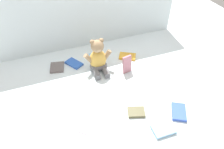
{
  "coord_description": "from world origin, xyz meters",
  "views": [
    {
      "loc": [
        -0.37,
        -1.05,
        1.0
      ],
      "look_at": [
        -0.01,
        -0.1,
        0.1
      ],
      "focal_mm": 33.42,
      "sensor_mm": 36.0,
      "label": 1
    }
  ],
  "objects_px": {
    "book_case_0": "(83,93)",
    "book_case_6": "(87,124)",
    "book_case_5": "(57,67)",
    "book_case_4": "(136,112)",
    "book_case_3": "(127,64)",
    "book_case_8": "(74,63)",
    "book_case_2": "(163,129)",
    "book_case_1": "(127,56)",
    "book_case_9": "(179,112)",
    "teddy_bear": "(98,59)",
    "book_case_7": "(95,57)"
  },
  "relations": [
    {
      "from": "book_case_0",
      "to": "book_case_6",
      "type": "xyz_separation_m",
      "value": [
        -0.04,
        -0.25,
        -0.0
      ]
    },
    {
      "from": "book_case_5",
      "to": "book_case_4",
      "type": "bearing_deg",
      "value": -45.38
    },
    {
      "from": "book_case_3",
      "to": "book_case_8",
      "type": "relative_size",
      "value": 1.02
    },
    {
      "from": "book_case_2",
      "to": "book_case_3",
      "type": "height_order",
      "value": "book_case_3"
    },
    {
      "from": "book_case_1",
      "to": "book_case_9",
      "type": "xyz_separation_m",
      "value": [
        0.07,
        -0.62,
        0.0
      ]
    },
    {
      "from": "teddy_bear",
      "to": "book_case_8",
      "type": "relative_size",
      "value": 1.92
    },
    {
      "from": "book_case_3",
      "to": "book_case_5",
      "type": "relative_size",
      "value": 1.14
    },
    {
      "from": "book_case_0",
      "to": "book_case_3",
      "type": "bearing_deg",
      "value": 106.1
    },
    {
      "from": "book_case_6",
      "to": "book_case_7",
      "type": "xyz_separation_m",
      "value": [
        0.23,
        0.59,
        0.0
      ]
    },
    {
      "from": "teddy_bear",
      "to": "book_case_7",
      "type": "height_order",
      "value": "teddy_bear"
    },
    {
      "from": "book_case_4",
      "to": "book_case_6",
      "type": "xyz_separation_m",
      "value": [
        -0.3,
        0.02,
        -0.0
      ]
    },
    {
      "from": "book_case_5",
      "to": "book_case_9",
      "type": "height_order",
      "value": "book_case_9"
    },
    {
      "from": "teddy_bear",
      "to": "book_case_3",
      "type": "height_order",
      "value": "teddy_bear"
    },
    {
      "from": "book_case_8",
      "to": "book_case_9",
      "type": "height_order",
      "value": "book_case_9"
    },
    {
      "from": "book_case_0",
      "to": "book_case_7",
      "type": "xyz_separation_m",
      "value": [
        0.19,
        0.34,
        0.0
      ]
    },
    {
      "from": "book_case_4",
      "to": "book_case_8",
      "type": "relative_size",
      "value": 0.77
    },
    {
      "from": "book_case_9",
      "to": "teddy_bear",
      "type": "bearing_deg",
      "value": 150.17
    },
    {
      "from": "book_case_4",
      "to": "book_case_8",
      "type": "height_order",
      "value": "book_case_4"
    },
    {
      "from": "book_case_2",
      "to": "book_case_7",
      "type": "bearing_deg",
      "value": -166.79
    },
    {
      "from": "teddy_bear",
      "to": "book_case_0",
      "type": "bearing_deg",
      "value": -128.14
    },
    {
      "from": "book_case_2",
      "to": "book_case_9",
      "type": "relative_size",
      "value": 0.95
    },
    {
      "from": "book_case_5",
      "to": "book_case_7",
      "type": "height_order",
      "value": "book_case_5"
    },
    {
      "from": "book_case_4",
      "to": "book_case_9",
      "type": "distance_m",
      "value": 0.25
    },
    {
      "from": "teddy_bear",
      "to": "book_case_2",
      "type": "height_order",
      "value": "teddy_bear"
    },
    {
      "from": "book_case_2",
      "to": "teddy_bear",
      "type": "bearing_deg",
      "value": -162.85
    },
    {
      "from": "book_case_9",
      "to": "book_case_7",
      "type": "bearing_deg",
      "value": 143.72
    },
    {
      "from": "book_case_1",
      "to": "book_case_3",
      "type": "height_order",
      "value": "book_case_3"
    },
    {
      "from": "book_case_1",
      "to": "book_case_6",
      "type": "bearing_deg",
      "value": -13.55
    },
    {
      "from": "book_case_1",
      "to": "book_case_4",
      "type": "bearing_deg",
      "value": 11.28
    },
    {
      "from": "book_case_0",
      "to": "book_case_1",
      "type": "distance_m",
      "value": 0.5
    },
    {
      "from": "book_case_1",
      "to": "teddy_bear",
      "type": "bearing_deg",
      "value": -48.39
    },
    {
      "from": "book_case_2",
      "to": "book_case_8",
      "type": "distance_m",
      "value": 0.82
    },
    {
      "from": "book_case_3",
      "to": "book_case_8",
      "type": "height_order",
      "value": "book_case_3"
    },
    {
      "from": "book_case_1",
      "to": "book_case_9",
      "type": "relative_size",
      "value": 1.0
    },
    {
      "from": "book_case_3",
      "to": "book_case_7",
      "type": "bearing_deg",
      "value": 112.83
    },
    {
      "from": "book_case_4",
      "to": "book_case_9",
      "type": "relative_size",
      "value": 0.79
    },
    {
      "from": "book_case_2",
      "to": "book_case_4",
      "type": "relative_size",
      "value": 1.21
    },
    {
      "from": "book_case_7",
      "to": "book_case_9",
      "type": "bearing_deg",
      "value": 45.8
    },
    {
      "from": "book_case_5",
      "to": "book_case_6",
      "type": "height_order",
      "value": "book_case_5"
    },
    {
      "from": "book_case_0",
      "to": "book_case_9",
      "type": "distance_m",
      "value": 0.61
    },
    {
      "from": "book_case_7",
      "to": "book_case_4",
      "type": "bearing_deg",
      "value": 28.44
    },
    {
      "from": "book_case_5",
      "to": "book_case_6",
      "type": "relative_size",
      "value": 0.97
    },
    {
      "from": "book_case_1",
      "to": "book_case_7",
      "type": "xyz_separation_m",
      "value": [
        -0.24,
        0.08,
        -0.0
      ]
    },
    {
      "from": "book_case_7",
      "to": "book_case_8",
      "type": "distance_m",
      "value": 0.18
    },
    {
      "from": "book_case_2",
      "to": "book_case_5",
      "type": "bearing_deg",
      "value": -146.48
    },
    {
      "from": "book_case_3",
      "to": "book_case_2",
      "type": "bearing_deg",
      "value": -102.76
    },
    {
      "from": "teddy_bear",
      "to": "book_case_1",
      "type": "bearing_deg",
      "value": 14.93
    },
    {
      "from": "book_case_9",
      "to": "book_case_8",
      "type": "bearing_deg",
      "value": 155.69
    },
    {
      "from": "book_case_2",
      "to": "book_case_8",
      "type": "bearing_deg",
      "value": -154.19
    },
    {
      "from": "book_case_0",
      "to": "book_case_4",
      "type": "bearing_deg",
      "value": 44.11
    }
  ]
}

